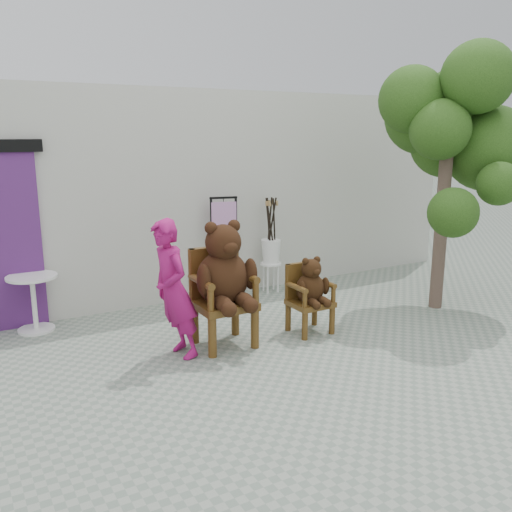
{
  "coord_description": "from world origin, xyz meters",
  "views": [
    {
      "loc": [
        -3.37,
        -4.52,
        2.41
      ],
      "look_at": [
        -0.21,
        0.99,
        0.95
      ],
      "focal_mm": 38.0,
      "sensor_mm": 36.0,
      "label": 1
    }
  ],
  "objects_px": {
    "person": "(174,290)",
    "stool_bucket": "(271,251)",
    "cafe_table": "(33,296)",
    "chair_big": "(223,277)",
    "display_stand": "(224,261)",
    "tree": "(453,127)",
    "chair_small": "(310,289)"
  },
  "relations": [
    {
      "from": "chair_big",
      "to": "chair_small",
      "type": "relative_size",
      "value": 1.53
    },
    {
      "from": "tree",
      "to": "chair_small",
      "type": "bearing_deg",
      "value": -179.34
    },
    {
      "from": "chair_big",
      "to": "chair_small",
      "type": "xyz_separation_m",
      "value": [
        1.1,
        -0.14,
        -0.26
      ]
    },
    {
      "from": "stool_bucket",
      "to": "tree",
      "type": "distance_m",
      "value": 3.1
    },
    {
      "from": "stool_bucket",
      "to": "tree",
      "type": "relative_size",
      "value": 0.41
    },
    {
      "from": "cafe_table",
      "to": "person",
      "type": "bearing_deg",
      "value": -53.66
    },
    {
      "from": "chair_big",
      "to": "stool_bucket",
      "type": "distance_m",
      "value": 2.25
    },
    {
      "from": "stool_bucket",
      "to": "cafe_table",
      "type": "bearing_deg",
      "value": 180.0
    },
    {
      "from": "chair_small",
      "to": "stool_bucket",
      "type": "xyz_separation_m",
      "value": [
        0.49,
        1.72,
        0.09
      ]
    },
    {
      "from": "person",
      "to": "chair_big",
      "type": "bearing_deg",
      "value": 88.2
    },
    {
      "from": "display_stand",
      "to": "chair_small",
      "type": "bearing_deg",
      "value": -65.92
    },
    {
      "from": "chair_big",
      "to": "display_stand",
      "type": "height_order",
      "value": "display_stand"
    },
    {
      "from": "person",
      "to": "cafe_table",
      "type": "xyz_separation_m",
      "value": [
        -1.2,
        1.64,
        -0.33
      ]
    },
    {
      "from": "person",
      "to": "stool_bucket",
      "type": "distance_m",
      "value": 2.75
    },
    {
      "from": "stool_bucket",
      "to": "chair_big",
      "type": "bearing_deg",
      "value": -135.16
    },
    {
      "from": "chair_big",
      "to": "cafe_table",
      "type": "bearing_deg",
      "value": 139.01
    },
    {
      "from": "display_stand",
      "to": "tree",
      "type": "height_order",
      "value": "tree"
    },
    {
      "from": "chair_small",
      "to": "tree",
      "type": "height_order",
      "value": "tree"
    },
    {
      "from": "person",
      "to": "tree",
      "type": "height_order",
      "value": "tree"
    },
    {
      "from": "person",
      "to": "stool_bucket",
      "type": "height_order",
      "value": "person"
    },
    {
      "from": "person",
      "to": "cafe_table",
      "type": "relative_size",
      "value": 2.18
    },
    {
      "from": "cafe_table",
      "to": "display_stand",
      "type": "height_order",
      "value": "display_stand"
    },
    {
      "from": "chair_small",
      "to": "tree",
      "type": "relative_size",
      "value": 0.27
    },
    {
      "from": "person",
      "to": "display_stand",
      "type": "distance_m",
      "value": 2.16
    },
    {
      "from": "display_stand",
      "to": "stool_bucket",
      "type": "bearing_deg",
      "value": 14.23
    },
    {
      "from": "stool_bucket",
      "to": "display_stand",
      "type": "bearing_deg",
      "value": -179.75
    },
    {
      "from": "cafe_table",
      "to": "display_stand",
      "type": "relative_size",
      "value": 0.47
    },
    {
      "from": "display_stand",
      "to": "tree",
      "type": "xyz_separation_m",
      "value": [
        2.63,
        -1.69,
        1.9
      ]
    },
    {
      "from": "chair_big",
      "to": "stool_bucket",
      "type": "relative_size",
      "value": 1.0
    },
    {
      "from": "chair_small",
      "to": "stool_bucket",
      "type": "height_order",
      "value": "stool_bucket"
    },
    {
      "from": "cafe_table",
      "to": "stool_bucket",
      "type": "height_order",
      "value": "stool_bucket"
    },
    {
      "from": "chair_big",
      "to": "person",
      "type": "bearing_deg",
      "value": -174.93
    }
  ]
}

